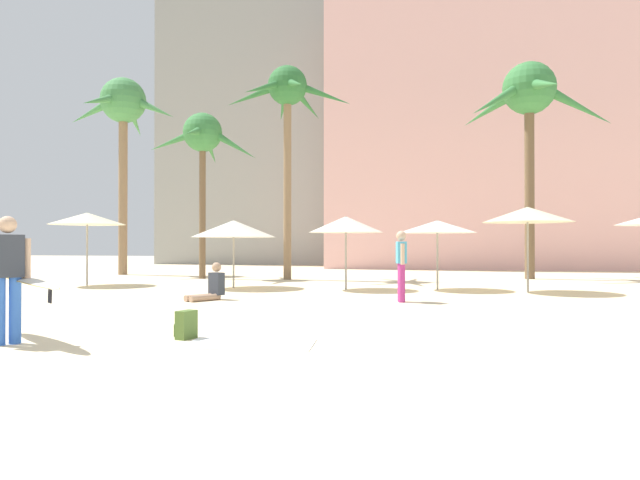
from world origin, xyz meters
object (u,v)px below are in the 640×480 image
object	(u,v)px
person_near_left	(13,276)
backpack	(186,325)
cafe_umbrella_4	(234,229)
person_mid_right	(401,263)
palm_tree_left	(529,100)
palm_tree_far_left	(288,100)
cafe_umbrella_2	(528,215)
palm_tree_far_right	(123,111)
cafe_umbrella_3	(87,219)
beach_towel	(250,344)
cafe_umbrella_5	(437,227)
cafe_umbrella_0	(346,224)
palm_tree_right	(203,140)
person_far_right	(211,287)

from	to	relation	value
person_near_left	backpack	bearing A→B (deg)	-121.32
cafe_umbrella_4	person_mid_right	world-z (taller)	cafe_umbrella_4
backpack	palm_tree_left	bearing A→B (deg)	-96.16
palm_tree_far_left	cafe_umbrella_2	size ratio (longest dim) A/B	3.32
palm_tree_far_right	cafe_umbrella_2	xyz separation A→B (m)	(16.94, -6.89, -5.36)
cafe_umbrella_3	beach_towel	world-z (taller)	cafe_umbrella_3
palm_tree_left	palm_tree_far_right	size ratio (longest dim) A/B	0.96
backpack	cafe_umbrella_4	bearing A→B (deg)	-56.56
palm_tree_far_left	cafe_umbrella_4	bearing A→B (deg)	-96.48
cafe_umbrella_5	beach_towel	world-z (taller)	cafe_umbrella_5
cafe_umbrella_3	backpack	size ratio (longest dim) A/B	5.99
cafe_umbrella_0	person_near_left	bearing A→B (deg)	-106.87
palm_tree_right	beach_towel	bearing A→B (deg)	-64.99
palm_tree_right	cafe_umbrella_3	xyz separation A→B (m)	(-2.28, -4.54, -3.43)
person_near_left	palm_tree_far_left	bearing A→B (deg)	-51.53
palm_tree_far_left	cafe_umbrella_0	bearing A→B (deg)	-57.09
palm_tree_left	cafe_umbrella_0	bearing A→B (deg)	-132.61
cafe_umbrella_5	palm_tree_left	bearing A→B (deg)	60.57
palm_tree_left	beach_towel	xyz separation A→B (m)	(-6.35, -17.00, -7.32)
cafe_umbrella_3	person_far_right	bearing A→B (deg)	-33.68
palm_tree_right	person_near_left	size ratio (longest dim) A/B	2.87
palm_tree_left	backpack	xyz separation A→B (m)	(-7.43, -16.73, -7.13)
cafe_umbrella_5	person_near_left	size ratio (longest dim) A/B	1.01
palm_tree_left	backpack	size ratio (longest dim) A/B	21.09
palm_tree_left	cafe_umbrella_2	bearing A→B (deg)	-99.17
backpack	person_far_right	xyz separation A→B (m)	(-1.91, 5.73, 0.12)
palm_tree_far_right	cafe_umbrella_3	bearing A→B (deg)	-68.91
backpack	person_near_left	xyz separation A→B (m)	(-2.24, -0.81, 0.75)
backpack	person_mid_right	xyz separation A→B (m)	(2.83, 6.15, 0.75)
cafe_umbrella_3	beach_towel	xyz separation A→B (m)	(9.10, -10.06, -2.27)
palm_tree_far_left	palm_tree_far_right	bearing A→B (deg)	165.66
palm_tree_far_right	cafe_umbrella_5	bearing A→B (deg)	-24.23
cafe_umbrella_4	backpack	bearing A→B (deg)	-74.35
beach_towel	cafe_umbrella_4	bearing A→B (deg)	110.91
palm_tree_right	person_mid_right	xyz separation A→B (m)	(8.56, -8.18, -4.77)
palm_tree_far_left	cafe_umbrella_0	world-z (taller)	palm_tree_far_left
beach_towel	person_mid_right	distance (m)	6.72
cafe_umbrella_3	palm_tree_far_left	bearing A→B (deg)	38.33
beach_towel	person_far_right	xyz separation A→B (m)	(-2.99, 5.99, 0.32)
cafe_umbrella_5	person_mid_right	size ratio (longest dim) A/B	1.38
palm_tree_left	cafe_umbrella_0	world-z (taller)	palm_tree_left
palm_tree_left	palm_tree_right	size ratio (longest dim) A/B	1.30
palm_tree_right	cafe_umbrella_2	size ratio (longest dim) A/B	2.64
cafe_umbrella_4	person_mid_right	distance (m)	6.59
palm_tree_left	cafe_umbrella_4	distance (m)	13.51
cafe_umbrella_0	person_far_right	size ratio (longest dim) A/B	2.22
cafe_umbrella_2	person_mid_right	bearing A→B (deg)	-134.29
palm_tree_far_right	cafe_umbrella_4	size ratio (longest dim) A/B	3.40
palm_tree_far_right	palm_tree_far_left	bearing A→B (deg)	-14.34
cafe_umbrella_0	palm_tree_far_right	bearing A→B (deg)	149.08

